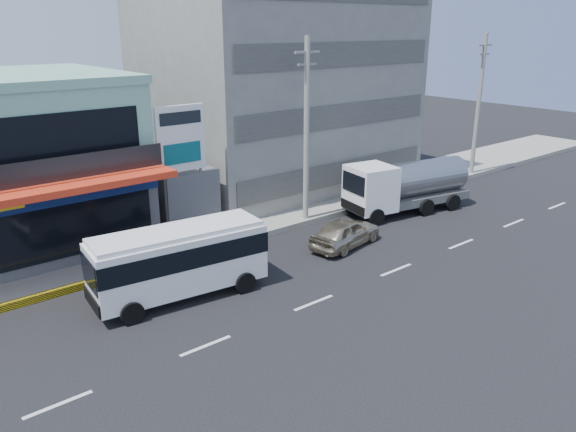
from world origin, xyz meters
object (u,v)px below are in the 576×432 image
at_px(motorcycle_rider, 160,269).
at_px(sedan, 345,232).
at_px(satellite_dish, 174,165).
at_px(tanker_truck, 404,185).
at_px(utility_pole_far, 478,105).
at_px(utility_pole_near, 306,131).
at_px(minibus, 179,257).
at_px(billboard, 181,146).
at_px(concrete_building, 277,81).

bearing_deg(motorcycle_rider, sedan, -10.18).
bearing_deg(satellite_dish, tanker_truck, -26.40).
height_order(sedan, motorcycle_rider, motorcycle_rider).
bearing_deg(sedan, utility_pole_far, -87.01).
bearing_deg(satellite_dish, utility_pole_near, -30.96).
bearing_deg(motorcycle_rider, minibus, -82.00).
relative_size(billboard, minibus, 0.96).
bearing_deg(concrete_building, minibus, -141.05).
xyz_separation_m(sedan, tanker_truck, (6.41, 1.67, 0.92)).
xyz_separation_m(billboard, motorcycle_rider, (-3.50, -4.00, -4.14)).
distance_m(concrete_building, satellite_dish, 11.30).
height_order(utility_pole_near, tanker_truck, utility_pole_near).
distance_m(utility_pole_far, sedan, 17.74).
distance_m(billboard, utility_pole_near, 6.75).
bearing_deg(tanker_truck, minibus, -174.94).
height_order(billboard, motorcycle_rider, billboard).
xyz_separation_m(billboard, utility_pole_far, (22.50, -1.80, 0.22)).
height_order(billboard, utility_pole_near, utility_pole_near).
relative_size(utility_pole_near, sedan, 2.34).
xyz_separation_m(concrete_building, billboard, (-10.50, -5.80, -2.07)).
distance_m(utility_pole_near, minibus, 10.98).
distance_m(minibus, motorcycle_rider, 1.68).
bearing_deg(concrete_building, motorcycle_rider, -145.03).
xyz_separation_m(concrete_building, tanker_truck, (1.67, -9.79, -5.35)).
bearing_deg(sedan, minibus, 78.14).
relative_size(satellite_dish, sedan, 0.35).
bearing_deg(utility_pole_near, tanker_truck, -21.15).
bearing_deg(satellite_dish, motorcycle_rider, -124.64).
xyz_separation_m(satellite_dish, motorcycle_rider, (-4.00, -5.80, -2.79)).
bearing_deg(satellite_dish, sedan, -54.83).
xyz_separation_m(billboard, minibus, (-3.31, -5.36, -3.19)).
bearing_deg(satellite_dish, minibus, -118.02).
distance_m(utility_pole_far, tanker_truck, 11.12).
bearing_deg(tanker_truck, utility_pole_far, 11.98).
distance_m(utility_pole_near, utility_pole_far, 16.00).
bearing_deg(concrete_building, tanker_truck, -80.32).
bearing_deg(minibus, motorcycle_rider, 98.00).
height_order(billboard, tanker_truck, billboard).
relative_size(utility_pole_near, motorcycle_rider, 4.21).
bearing_deg(billboard, utility_pole_far, -4.57).
relative_size(billboard, tanker_truck, 0.85).
xyz_separation_m(tanker_truck, motorcycle_rider, (-15.67, -0.00, -0.87)).
distance_m(utility_pole_near, tanker_truck, 7.01).
bearing_deg(utility_pole_near, billboard, 164.52).
xyz_separation_m(utility_pole_near, sedan, (-0.74, -3.86, -4.42)).
height_order(concrete_building, minibus, concrete_building).
bearing_deg(tanker_truck, concrete_building, 99.68).
bearing_deg(concrete_building, billboard, -151.08).
bearing_deg(utility_pole_far, minibus, -172.14).
bearing_deg(utility_pole_far, tanker_truck, -168.02).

